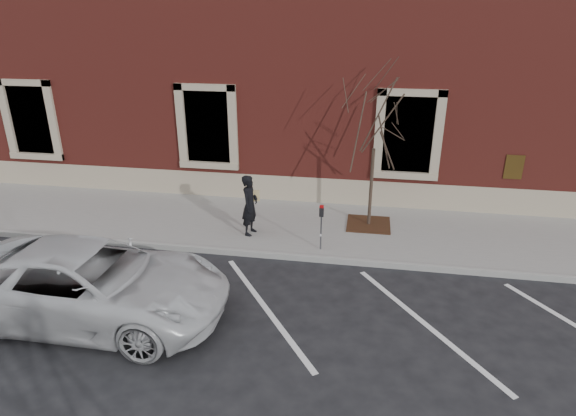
% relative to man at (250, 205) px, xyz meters
% --- Properties ---
extents(ground, '(120.00, 120.00, 0.00)m').
position_rel_man_xyz_m(ground, '(1.08, -0.95, -0.97)').
color(ground, '#28282B').
rests_on(ground, ground).
extents(sidewalk_near, '(40.00, 3.50, 0.15)m').
position_rel_man_xyz_m(sidewalk_near, '(1.08, 0.80, -0.89)').
color(sidewalk_near, '#99958F').
rests_on(sidewalk_near, ground).
extents(curb_near, '(40.00, 0.12, 0.15)m').
position_rel_man_xyz_m(curb_near, '(1.08, -1.00, -0.89)').
color(curb_near, '#9E9E99').
rests_on(curb_near, ground).
extents(parking_stripes, '(28.00, 4.40, 0.01)m').
position_rel_man_xyz_m(parking_stripes, '(1.08, -3.15, -0.96)').
color(parking_stripes, silver).
rests_on(parking_stripes, ground).
extents(building_civic, '(40.00, 8.62, 8.00)m').
position_rel_man_xyz_m(building_civic, '(1.08, 6.80, 3.03)').
color(building_civic, maroon).
rests_on(building_civic, ground).
extents(man, '(0.50, 0.66, 1.64)m').
position_rel_man_xyz_m(man, '(0.00, 0.00, 0.00)').
color(man, black).
rests_on(man, sidewalk_near).
extents(parking_meter, '(0.11, 0.08, 1.18)m').
position_rel_man_xyz_m(parking_meter, '(1.95, -0.61, 0.00)').
color(parking_meter, '#595B60').
rests_on(parking_meter, sidewalk_near).
extents(tree_grate, '(1.19, 1.19, 0.03)m').
position_rel_man_xyz_m(tree_grate, '(3.12, 1.10, -0.80)').
color(tree_grate, '#411E14').
rests_on(tree_grate, sidewalk_near).
extents(sapling, '(2.39, 2.39, 3.99)m').
position_rel_man_xyz_m(sapling, '(3.12, 1.10, 1.97)').
color(sapling, '#3E2D25').
rests_on(sapling, sidewalk_near).
extents(white_truck, '(5.47, 2.54, 1.52)m').
position_rel_man_xyz_m(white_truck, '(-2.24, -4.00, -0.21)').
color(white_truck, silver).
rests_on(white_truck, ground).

